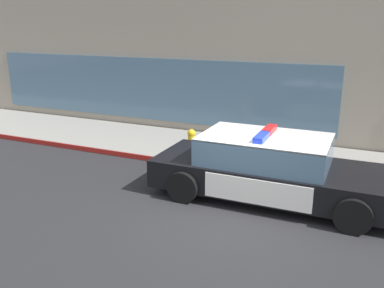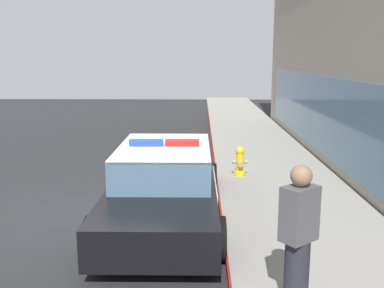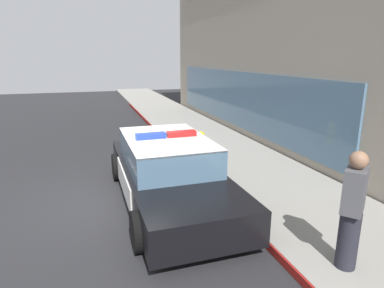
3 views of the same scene
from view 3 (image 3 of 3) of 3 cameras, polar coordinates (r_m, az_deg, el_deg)
ground at (r=7.60m, az=-13.56°, el=-9.19°), size 48.00×48.00×0.00m
sidewalk at (r=8.61m, az=12.09°, el=-5.66°), size 48.00×2.94×0.15m
curb_red_paint at (r=8.00m, az=2.72°, el=-6.92°), size 28.80×0.04×0.14m
police_cruiser at (r=7.10m, az=-4.10°, el=-4.61°), size 5.09×2.12×1.49m
fire_hydrant at (r=9.97m, az=1.55°, el=0.10°), size 0.34×0.39×0.73m
pedestrian_on_sidewalk at (r=5.07m, az=25.89°, el=-10.36°), size 0.45×0.47×1.71m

